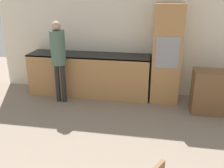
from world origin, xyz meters
The scene contains 5 objects.
wall_back centered at (0.00, 5.61, 1.30)m, with size 6.19×0.05×2.60m.
kitchen_counter centered at (-0.95, 5.27, 0.47)m, with size 2.60×0.60×0.91m.
oven_unit centered at (0.67, 5.27, 0.98)m, with size 0.56×0.59×1.96m.
sideboard centered at (1.65, 4.82, 0.41)m, with size 0.95×0.45×0.81m.
person_standing centered at (-1.42, 4.78, 1.03)m, with size 0.29×0.29×1.64m.
Camera 1 is at (0.46, 0.26, 2.16)m, focal length 40.00 mm.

